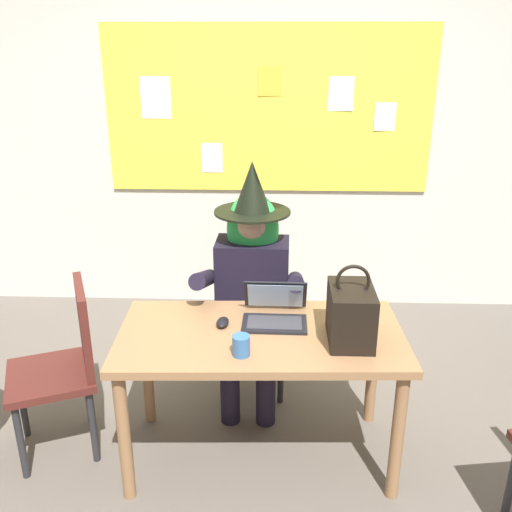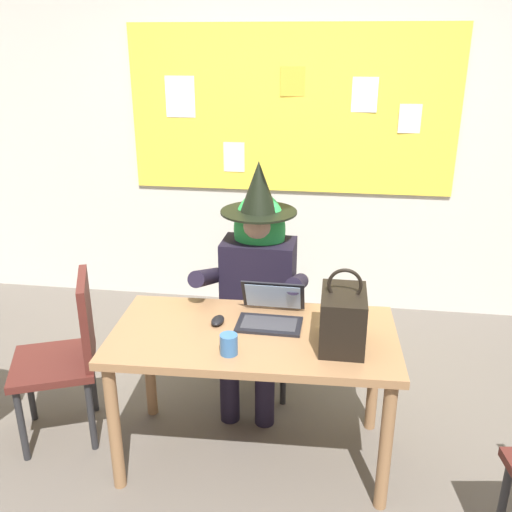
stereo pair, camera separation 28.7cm
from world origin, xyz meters
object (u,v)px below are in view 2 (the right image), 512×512
object	(u,v)px
desk_main	(253,349)
laptop	(271,313)
person_costumed	(257,274)
handbag	(343,318)
chair_spare_by_window	(68,350)
computer_mouse	(218,320)
chair_at_desk	(260,309)
coffee_mug	(229,344)

from	to	relation	value
desk_main	laptop	world-z (taller)	laptop
person_costumed	desk_main	bearing A→B (deg)	8.24
handbag	chair_spare_by_window	world-z (taller)	handbag
person_costumed	computer_mouse	xyz separation A→B (m)	(-0.12, -0.52, -0.04)
person_costumed	handbag	distance (m)	0.81
person_costumed	chair_at_desk	bearing A→B (deg)	-178.48
person_costumed	coffee_mug	size ratio (longest dim) A/B	14.93
chair_at_desk	computer_mouse	distance (m)	0.70
laptop	computer_mouse	bearing A→B (deg)	-164.32
handbag	coffee_mug	xyz separation A→B (m)	(-0.50, -0.15, -0.09)
desk_main	chair_at_desk	size ratio (longest dim) A/B	1.57
coffee_mug	chair_at_desk	bearing A→B (deg)	89.30
desk_main	coffee_mug	bearing A→B (deg)	-110.83
laptop	handbag	world-z (taller)	handbag
desk_main	chair_spare_by_window	xyz separation A→B (m)	(-0.99, 0.05, -0.11)
chair_at_desk	computer_mouse	world-z (taller)	chair_at_desk
computer_mouse	handbag	distance (m)	0.63
handbag	chair_at_desk	bearing A→B (deg)	122.44
chair_at_desk	laptop	distance (m)	0.65
computer_mouse	coffee_mug	distance (m)	0.29
chair_at_desk	person_costumed	xyz separation A→B (m)	(-0.00, -0.12, 0.29)
chair_at_desk	person_costumed	distance (m)	0.31
desk_main	chair_at_desk	world-z (taller)	chair_at_desk
chair_spare_by_window	chair_at_desk	bearing A→B (deg)	-166.73
laptop	coffee_mug	xyz separation A→B (m)	(-0.15, -0.34, 0.00)
computer_mouse	chair_spare_by_window	bearing A→B (deg)	-174.11
laptop	coffee_mug	size ratio (longest dim) A/B	3.39
computer_mouse	person_costumed	bearing A→B (deg)	81.88
person_costumed	handbag	bearing A→B (deg)	38.71
person_costumed	coffee_mug	world-z (taller)	person_costumed
chair_spare_by_window	computer_mouse	bearing A→B (deg)	158.76
handbag	computer_mouse	bearing A→B (deg)	169.09
laptop	computer_mouse	world-z (taller)	laptop
person_costumed	laptop	bearing A→B (deg)	18.14
laptop	person_costumed	bearing A→B (deg)	107.48
handbag	coffee_mug	world-z (taller)	handbag
coffee_mug	chair_spare_by_window	world-z (taller)	chair_spare_by_window
handbag	laptop	bearing A→B (deg)	152.27
person_costumed	computer_mouse	size ratio (longest dim) A/B	13.64
desk_main	laptop	xyz separation A→B (m)	(0.07, 0.13, 0.14)
desk_main	person_costumed	xyz separation A→B (m)	(-0.07, 0.59, 0.15)
desk_main	coffee_mug	xyz separation A→B (m)	(-0.08, -0.21, 0.14)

